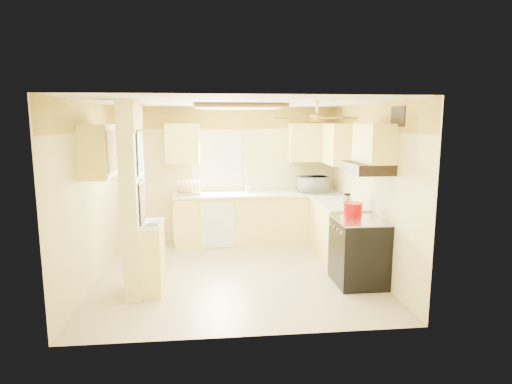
{
  "coord_description": "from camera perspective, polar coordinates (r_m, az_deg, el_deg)",
  "views": [
    {
      "loc": [
        -0.35,
        -6.08,
        2.24
      ],
      "look_at": [
        0.33,
        0.35,
        1.17
      ],
      "focal_mm": 30.0,
      "sensor_mm": 36.0,
      "label": 1
    }
  ],
  "objects": [
    {
      "name": "upper_cab_back_right",
      "position": [
        8.04,
        7.68,
        6.57
      ],
      "size": [
        0.9,
        0.35,
        0.7
      ],
      "primitive_type": "cube",
      "color": "#F0E175",
      "rests_on": "wall_back"
    },
    {
      "name": "floor",
      "position": [
        6.49,
        -2.64,
        -10.79
      ],
      "size": [
        4.0,
        4.0,
        0.0
      ],
      "primitive_type": "plane",
      "color": "tan",
      "rests_on": "ground"
    },
    {
      "name": "utensil_crock",
      "position": [
        7.86,
        -1.03,
        0.4
      ],
      "size": [
        0.1,
        0.1,
        0.2
      ],
      "color": "white",
      "rests_on": "countertop_back"
    },
    {
      "name": "bowl",
      "position": [
        5.59,
        -13.53,
        -4.03
      ],
      "size": [
        0.22,
        0.22,
        0.05
      ],
      "primitive_type": "imported",
      "rotation": [
        0.0,
        0.0,
        -0.05
      ],
      "color": "white",
      "rests_on": "ledge_top"
    },
    {
      "name": "lower_cabinets_back",
      "position": [
        7.93,
        0.26,
        -3.62
      ],
      "size": [
        3.0,
        0.6,
        0.9
      ],
      "primitive_type": "cube",
      "color": "#F0E175",
      "rests_on": "floor"
    },
    {
      "name": "microwave",
      "position": [
        7.98,
        7.61,
        1.03
      ],
      "size": [
        0.54,
        0.38,
        0.29
      ],
      "primitive_type": "imported",
      "rotation": [
        0.0,
        0.0,
        3.19
      ],
      "color": "white",
      "rests_on": "countertop_back"
    },
    {
      "name": "poster_menu",
      "position": [
        5.61,
        -15.22,
        5.1
      ],
      "size": [
        0.02,
        0.42,
        0.57
      ],
      "color": "black",
      "rests_on": "partition_column"
    },
    {
      "name": "kettle",
      "position": [
        6.64,
        12.06,
        -1.16
      ],
      "size": [
        0.14,
        0.14,
        0.22
      ],
      "color": "silver",
      "rests_on": "countertop_right"
    },
    {
      "name": "stove",
      "position": [
        6.15,
        13.52,
        -7.68
      ],
      "size": [
        0.68,
        0.77,
        0.92
      ],
      "color": "black",
      "rests_on": "floor"
    },
    {
      "name": "countertop_back",
      "position": [
        7.83,
        0.27,
        -0.28
      ],
      "size": [
        3.04,
        0.64,
        0.04
      ],
      "primitive_type": "cube",
      "color": "white",
      "rests_on": "lower_cabinets_back"
    },
    {
      "name": "wall_left",
      "position": [
        6.38,
        -20.98,
        -0.14
      ],
      "size": [
        0.0,
        3.8,
        3.8
      ],
      "primitive_type": "plane",
      "rotation": [
        1.57,
        0.0,
        1.57
      ],
      "color": "#E9DA8E",
      "rests_on": "floor"
    },
    {
      "name": "dishwasher_panel",
      "position": [
        7.59,
        -5.14,
        -4.41
      ],
      "size": [
        0.58,
        0.02,
        0.8
      ],
      "primitive_type": "cube",
      "color": "white",
      "rests_on": "lower_cabinets_back"
    },
    {
      "name": "window",
      "position": [
        7.99,
        -5.33,
        4.44
      ],
      "size": [
        0.92,
        0.02,
        1.02
      ],
      "color": "white",
      "rests_on": "wall_back"
    },
    {
      "name": "partition_column",
      "position": [
        5.7,
        -16.07,
        -0.95
      ],
      "size": [
        0.2,
        0.7,
        2.5
      ],
      "primitive_type": "cube",
      "color": "#E9DA8E",
      "rests_on": "floor"
    },
    {
      "name": "countertop_right",
      "position": [
        7.1,
        10.74,
        -1.45
      ],
      "size": [
        0.64,
        1.44,
        0.04
      ],
      "primitive_type": "cube",
      "color": "white",
      "rests_on": "lower_cabinets_right"
    },
    {
      "name": "range_hood",
      "position": [
        5.94,
        14.59,
        3.12
      ],
      "size": [
        0.5,
        0.76,
        0.14
      ],
      "primitive_type": "cube",
      "color": "black",
      "rests_on": "upper_cab_over_stove"
    },
    {
      "name": "upper_cab_over_stove",
      "position": [
        5.94,
        15.5,
        6.28
      ],
      "size": [
        0.35,
        0.76,
        0.52
      ],
      "primitive_type": "cube",
      "color": "#F0E175",
      "rests_on": "wall_right"
    },
    {
      "name": "ledge_top",
      "position": [
        5.74,
        -13.75,
        -4.16
      ],
      "size": [
        0.28,
        0.58,
        0.04
      ],
      "primitive_type": "cube",
      "color": "white",
      "rests_on": "partition_ledge"
    },
    {
      "name": "dutch_oven",
      "position": [
        6.21,
        12.78,
        -2.23
      ],
      "size": [
        0.28,
        0.28,
        0.19
      ],
      "color": "#C00101",
      "rests_on": "stove"
    },
    {
      "name": "partition_ledge",
      "position": [
        5.86,
        -13.57,
        -8.63
      ],
      "size": [
        0.25,
        0.55,
        0.9
      ],
      "primitive_type": "cube",
      "color": "#F0E175",
      "rests_on": "floor"
    },
    {
      "name": "wallpaper_border",
      "position": [
        7.96,
        -3.59,
        9.85
      ],
      "size": [
        4.0,
        0.02,
        0.4
      ],
      "primitive_type": "cube",
      "color": "#FFE04B",
      "rests_on": "wall_back"
    },
    {
      "name": "ceiling",
      "position": [
        6.09,
        -2.83,
        11.86
      ],
      "size": [
        4.0,
        4.0,
        0.0
      ],
      "primitive_type": "plane",
      "rotation": [
        3.14,
        0.0,
        0.0
      ],
      "color": "white",
      "rests_on": "wall_back"
    },
    {
      "name": "wall_right",
      "position": [
        6.59,
        14.91,
        0.46
      ],
      "size": [
        0.0,
        3.8,
        3.8
      ],
      "primitive_type": "plane",
      "rotation": [
        1.57,
        0.0,
        -1.57
      ],
      "color": "#E9DA8E",
      "rests_on": "floor"
    },
    {
      "name": "upper_cab_back_left",
      "position": [
        7.83,
        -9.77,
        6.44
      ],
      "size": [
        0.6,
        0.35,
        0.7
      ],
      "primitive_type": "cube",
      "color": "#F0E175",
      "rests_on": "wall_back"
    },
    {
      "name": "dish_rack",
      "position": [
        7.74,
        -8.99,
        0.31
      ],
      "size": [
        0.45,
        0.35,
        0.24
      ],
      "color": "tan",
      "rests_on": "countertop_back"
    },
    {
      "name": "poster_nashville",
      "position": [
        5.69,
        -14.94,
        -1.43
      ],
      "size": [
        0.02,
        0.42,
        0.57
      ],
      "color": "black",
      "rests_on": "partition_column"
    },
    {
      "name": "ceiling_light_panel",
      "position": [
        6.59,
        -2.19,
        11.29
      ],
      "size": [
        1.35,
        0.95,
        0.06
      ],
      "color": "brown",
      "rests_on": "ceiling"
    },
    {
      "name": "ceiling_fan",
      "position": [
        5.54,
        8.15,
        9.8
      ],
      "size": [
        1.15,
        1.15,
        0.26
      ],
      "color": "gold",
      "rests_on": "ceiling"
    },
    {
      "name": "wall_front",
      "position": [
        4.31,
        -1.26,
        -3.89
      ],
      "size": [
        4.0,
        0.0,
        4.0
      ],
      "primitive_type": "plane",
      "rotation": [
        -1.57,
        0.0,
        0.0
      ],
      "color": "#E9DA8E",
      "rests_on": "floor"
    },
    {
      "name": "wall_back",
      "position": [
        8.05,
        -3.52,
        2.35
      ],
      "size": [
        4.0,
        0.0,
        4.0
      ],
      "primitive_type": "plane",
      "rotation": [
        1.57,
        0.0,
        0.0
      ],
      "color": "#E9DA8E",
      "rests_on": "floor"
    },
    {
      "name": "lower_cabinets_right",
      "position": [
        7.21,
        10.7,
        -5.12
      ],
      "size": [
        0.6,
        1.4,
        0.9
      ],
      "primitive_type": "cube",
      "color": "#F0E175",
      "rests_on": "floor"
    },
    {
      "name": "upper_cab_right",
      "position": [
        7.65,
        10.53,
        6.35
      ],
      "size": [
        0.35,
        1.0,
        0.7
      ],
      "primitive_type": "cube",
      "color": "#F0E175",
      "rests_on": "wall_right"
    },
    {
      "name": "vent_grate",
      "position": [
        5.67,
        18.43,
        9.55
      ],
      "size": [
        0.02,
        0.4,
        0.25
      ],
      "primitive_type": "cube",
      "color": "black",
      "rests_on": "wall_right"
    },
    {
      "name": "upper_cab_left_wall",
      "position": [
        6.02,
        -20.31,
        5.13
      ],
      "size": [
        0.35,
        0.75,
        0.7
      ],
      "primitive_type": "cube",
      "color": "#F0E175",
      "rests_on": "wall_left"
    }
  ]
}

